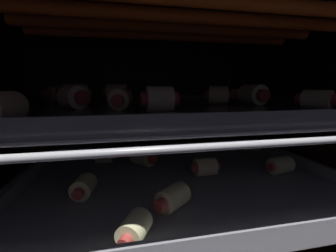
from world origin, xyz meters
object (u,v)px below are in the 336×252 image
object	(u,v)px
pig_in_blanket_upper_1	(121,99)
pig_in_blanket_upper_10	(60,94)
pig_in_blanket_upper_9	(160,94)
pig_in_blanket_lower_2	(84,187)
pig_in_blanket_upper_11	(75,94)
pig_in_blanket_upper_6	(74,97)
pig_in_blanket_lower_0	(104,155)
pig_in_blanket_upper_7	(241,96)
oven_rack_upper	(180,113)
pig_in_blanket_lower_5	(143,156)
pig_in_blanket_lower_1	(252,145)
pig_in_blanket_upper_2	(218,95)
heating_element	(181,22)
oven_rack_lower	(180,188)
baking_tray_upper	(180,108)
pig_in_blanket_lower_4	(205,167)
pig_in_blanket_upper_4	(117,94)
pig_in_blanket_lower_6	(135,228)
pig_in_blanket_lower_3	(280,165)
pig_in_blanket_upper_5	(160,99)
pig_in_blanket_upper_0	(317,99)
pig_in_blanket_upper_3	(253,95)
pig_in_blanket_lower_7	(173,197)
baking_tray_lower	(180,182)
pig_in_blanket_upper_8	(0,108)

from	to	relation	value
pig_in_blanket_upper_1	pig_in_blanket_upper_10	world-z (taller)	pig_in_blanket_upper_10
pig_in_blanket_upper_9	pig_in_blanket_lower_2	bearing A→B (deg)	-134.34
pig_in_blanket_upper_11	pig_in_blanket_upper_6	bearing A→B (deg)	-81.09
pig_in_blanket_lower_0	pig_in_blanket_lower_2	size ratio (longest dim) A/B	0.95
pig_in_blanket_upper_7	oven_rack_upper	bearing A→B (deg)	-153.70
pig_in_blanket_lower_5	pig_in_blanket_upper_11	distance (cm)	15.97
pig_in_blanket_lower_1	pig_in_blanket_upper_2	distance (cm)	19.84
heating_element	oven_rack_lower	xyz separation A→B (cm)	(0.00, -0.00, -24.39)
oven_rack_upper	baking_tray_upper	distance (cm)	0.69
pig_in_blanket_lower_4	pig_in_blanket_upper_10	bearing A→B (deg)	153.66
oven_rack_upper	pig_in_blanket_upper_7	bearing A→B (deg)	26.30
heating_element	baking_tray_upper	size ratio (longest dim) A/B	0.97
baking_tray_upper	pig_in_blanket_upper_4	size ratio (longest dim) A/B	9.39
pig_in_blanket_lower_2	pig_in_blanket_upper_10	distance (cm)	19.85
heating_element	pig_in_blanket_upper_10	size ratio (longest dim) A/B	7.64
pig_in_blanket_lower_6	pig_in_blanket_upper_2	distance (cm)	24.54
pig_in_blanket_lower_6	oven_rack_upper	size ratio (longest dim) A/B	0.09
pig_in_blanket_lower_3	pig_in_blanket_lower_4	size ratio (longest dim) A/B	1.05
pig_in_blanket_lower_4	pig_in_blanket_lower_3	bearing A→B (deg)	-7.74
pig_in_blanket_lower_3	pig_in_blanket_lower_0	bearing A→B (deg)	158.52
pig_in_blanket_lower_2	pig_in_blanket_lower_6	bearing A→B (deg)	-59.43
pig_in_blanket_lower_3	oven_rack_upper	world-z (taller)	oven_rack_upper
pig_in_blanket_upper_6	pig_in_blanket_lower_5	bearing A→B (deg)	38.38
pig_in_blanket_lower_4	pig_in_blanket_upper_5	world-z (taller)	pig_in_blanket_upper_5
pig_in_blanket_lower_6	pig_in_blanket_upper_11	bearing A→B (deg)	111.49
pig_in_blanket_lower_4	pig_in_blanket_upper_0	world-z (taller)	pig_in_blanket_upper_0
pig_in_blanket_lower_2	pig_in_blanket_upper_7	size ratio (longest dim) A/B	0.98
pig_in_blanket_lower_5	pig_in_blanket_upper_1	world-z (taller)	pig_in_blanket_upper_1
pig_in_blanket_upper_3	oven_rack_upper	bearing A→B (deg)	-174.67
pig_in_blanket_upper_6	pig_in_blanket_lower_7	bearing A→B (deg)	-34.49
pig_in_blanket_upper_7	baking_tray_lower	bearing A→B (deg)	-153.70
pig_in_blanket_upper_10	pig_in_blanket_upper_11	xyz separation A→B (cm)	(3.30, -4.60, 0.20)
pig_in_blanket_lower_7	pig_in_blanket_upper_1	bearing A→B (deg)	132.66
pig_in_blanket_lower_5	pig_in_blanket_upper_7	xyz separation A→B (cm)	(18.28, -1.53, 11.02)
oven_rack_upper	pig_in_blanket_upper_11	size ratio (longest dim) A/B	9.82
pig_in_blanket_upper_10	pig_in_blanket_upper_3	bearing A→B (deg)	-19.98
pig_in_blanket_upper_2	pig_in_blanket_upper_8	size ratio (longest dim) A/B	0.81
baking_tray_lower	pig_in_blanket_upper_11	xyz separation A→B (cm)	(-15.95, 8.09, 13.42)
pig_in_blanket_upper_0	pig_in_blanket_upper_8	size ratio (longest dim) A/B	0.91
baking_tray_upper	pig_in_blanket_upper_5	world-z (taller)	pig_in_blanket_upper_5
oven_rack_upper	pig_in_blanket_upper_9	distance (cm)	10.80
baking_tray_lower	pig_in_blanket_upper_10	size ratio (longest dim) A/B	7.84
pig_in_blanket_upper_0	pig_in_blanket_upper_1	xyz separation A→B (cm)	(-25.48, 5.05, 0.06)
pig_in_blanket_lower_1	oven_rack_lower	bearing A→B (deg)	-148.58
oven_rack_lower	pig_in_blanket_lower_1	distance (cm)	23.76
pig_in_blanket_lower_5	pig_in_blanket_upper_6	bearing A→B (deg)	-141.62
pig_in_blanket_lower_0	pig_in_blanket_upper_4	distance (cm)	12.29
pig_in_blanket_lower_5	pig_in_blanket_upper_9	xyz separation A→B (cm)	(3.74, 2.31, 11.31)
pig_in_blanket_lower_0	pig_in_blanket_lower_2	distance (cm)	13.26
pig_in_blanket_lower_6	pig_in_blanket_lower_1	bearing A→B (deg)	41.76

